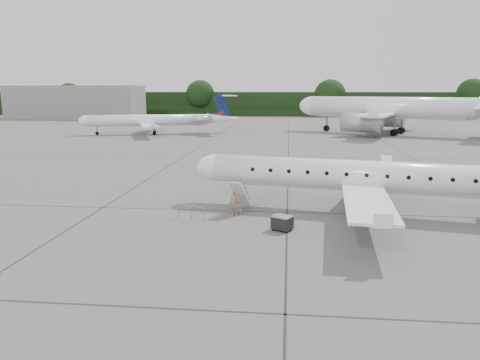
# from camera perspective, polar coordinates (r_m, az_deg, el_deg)

# --- Properties ---
(ground) EXTENTS (320.00, 320.00, 0.00)m
(ground) POSITION_cam_1_polar(r_m,az_deg,el_deg) (31.77, 13.73, -5.34)
(ground) COLOR #5C5C5A
(ground) RESTS_ON ground
(treeline) EXTENTS (260.00, 4.00, 8.00)m
(treeline) POSITION_cam_1_polar(r_m,az_deg,el_deg) (160.36, 7.62, 9.15)
(treeline) COLOR black
(treeline) RESTS_ON ground
(terminal_building) EXTENTS (40.00, 14.00, 10.00)m
(terminal_building) POSITION_cam_1_polar(r_m,az_deg,el_deg) (154.86, -19.35, 8.95)
(terminal_building) COLOR slate
(terminal_building) RESTS_ON ground
(main_regional_jet) EXTENTS (33.20, 26.75, 7.57)m
(main_regional_jet) POSITION_cam_1_polar(r_m,az_deg,el_deg) (34.28, 15.60, 2.24)
(main_regional_jet) COLOR white
(main_regional_jet) RESTS_ON ground
(airstair) EXTENTS (1.31, 2.53, 2.37)m
(airstair) POSITION_cam_1_polar(r_m,az_deg,el_deg) (33.97, 0.02, -1.89)
(airstair) COLOR white
(airstair) RESTS_ON ground
(passenger) EXTENTS (0.72, 0.54, 1.80)m
(passenger) POSITION_cam_1_polar(r_m,az_deg,el_deg) (32.79, -0.69, -2.89)
(passenger) COLOR #87674A
(passenger) RESTS_ON ground
(safety_railing) EXTENTS (2.04, 0.99, 1.00)m
(safety_railing) POSITION_cam_1_polar(r_m,az_deg,el_deg) (32.08, -5.99, -3.99)
(safety_railing) COLOR gray
(safety_railing) RESTS_ON ground
(baggage_cart) EXTENTS (1.48, 1.39, 1.01)m
(baggage_cart) POSITION_cam_1_polar(r_m,az_deg,el_deg) (29.65, 5.17, -5.21)
(baggage_cart) COLOR black
(baggage_cart) RESTS_ON ground
(bg_narrowbody) EXTENTS (49.76, 44.58, 14.70)m
(bg_narrowbody) POSITION_cam_1_polar(r_m,az_deg,el_deg) (98.05, 17.74, 9.62)
(bg_narrowbody) COLOR white
(bg_narrowbody) RESTS_ON ground
(bg_regional_left) EXTENTS (34.42, 28.61, 7.81)m
(bg_regional_left) POSITION_cam_1_polar(r_m,az_deg,el_deg) (95.15, -11.12, 7.83)
(bg_regional_left) COLOR white
(bg_regional_left) RESTS_ON ground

